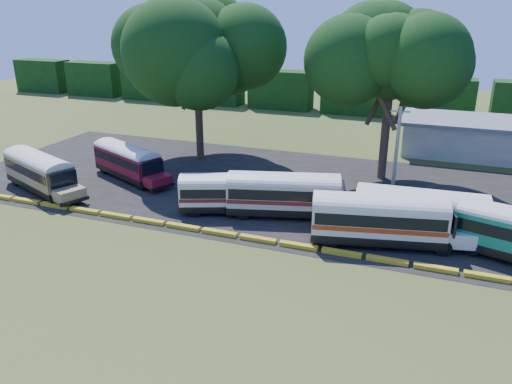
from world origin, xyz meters
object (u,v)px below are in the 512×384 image
(bus_red, at_px, (128,160))
(bus_beige, at_px, (40,170))
(bus_cream_west, at_px, (233,191))
(bus_white_red, at_px, (382,217))
(tree_west, at_px, (196,47))

(bus_red, bearing_deg, bus_beige, -108.20)
(bus_cream_west, distance_m, bus_white_red, 12.08)
(bus_white_red, bearing_deg, tree_west, 133.61)
(bus_red, height_order, tree_west, tree_west)
(bus_red, height_order, bus_cream_west, bus_red)
(bus_cream_west, height_order, tree_west, tree_west)
(bus_white_red, xyz_separation_m, tree_west, (-21.18, 14.44, 9.66))
(bus_red, distance_m, bus_cream_west, 13.31)
(bus_cream_west, xyz_separation_m, tree_west, (-9.24, 12.65, 9.90))
(bus_white_red, bearing_deg, bus_cream_west, 159.37)
(bus_cream_west, bearing_deg, bus_red, 140.33)
(bus_red, bearing_deg, tree_west, 92.88)
(tree_west, bearing_deg, bus_cream_west, -53.86)
(bus_red, bearing_deg, bus_white_red, 11.13)
(bus_cream_west, xyz_separation_m, bus_white_red, (11.95, -1.79, 0.24))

